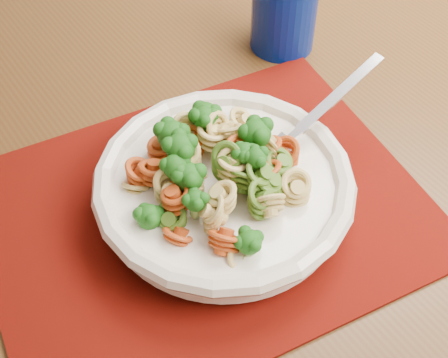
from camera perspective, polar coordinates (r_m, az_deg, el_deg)
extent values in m
cube|color=#482E14|center=(0.68, -6.64, 2.12)|extent=(1.60, 1.32, 0.04)
cube|color=#482E14|center=(1.45, 8.64, 11.37)|extent=(0.09, 0.09, 0.73)
cube|color=#570C03|center=(0.60, -1.77, -3.02)|extent=(0.47, 0.40, 0.00)
cylinder|color=silver|center=(0.60, 0.00, -2.19)|extent=(0.10, 0.10, 0.01)
cylinder|color=silver|center=(0.58, 0.00, -1.09)|extent=(0.22, 0.22, 0.03)
torus|color=silver|center=(0.57, 0.00, -0.19)|extent=(0.24, 0.24, 0.02)
cylinder|color=navy|center=(0.76, 5.52, 15.07)|extent=(0.08, 0.08, 0.10)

